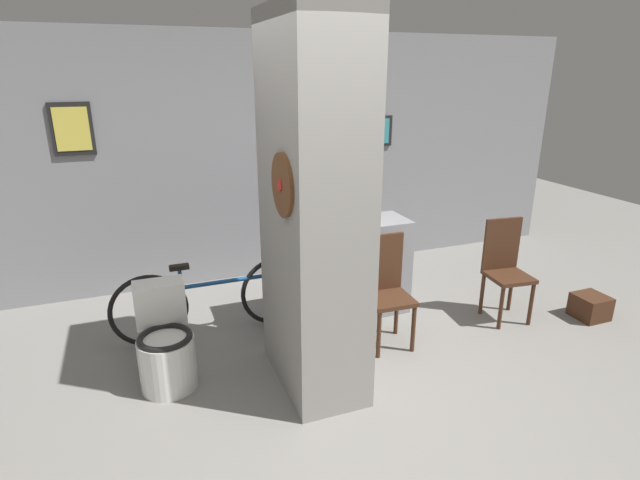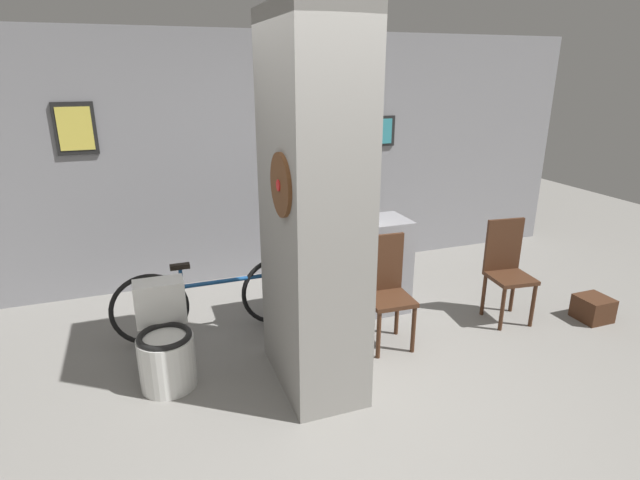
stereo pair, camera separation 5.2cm
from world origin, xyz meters
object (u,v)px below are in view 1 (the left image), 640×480
(chair_near_pillar, at_px, (386,287))
(chair_by_doorway, at_px, (505,266))
(toilet, at_px, (166,345))
(bicycle, at_px, (215,299))
(bottle_tall, at_px, (363,211))

(chair_near_pillar, distance_m, chair_by_doorway, 1.25)
(chair_near_pillar, relative_size, chair_by_doorway, 1.00)
(toilet, bearing_deg, bicycle, 51.55)
(toilet, relative_size, chair_near_pillar, 0.78)
(chair_near_pillar, bearing_deg, bottle_tall, 90.43)
(bicycle, relative_size, bottle_tall, 5.26)
(chair_near_pillar, distance_m, bicycle, 1.47)
(toilet, height_order, bicycle, toilet)
(chair_near_pillar, xyz_separation_m, bicycle, (-1.31, 0.64, -0.17))
(chair_near_pillar, bearing_deg, toilet, -178.57)
(chair_by_doorway, distance_m, bicycle, 2.64)
(toilet, distance_m, chair_near_pillar, 1.79)
(chair_by_doorway, bearing_deg, bicycle, 173.06)
(chair_near_pillar, bearing_deg, chair_by_doorway, 3.88)
(bottle_tall, bearing_deg, chair_near_pillar, -92.53)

